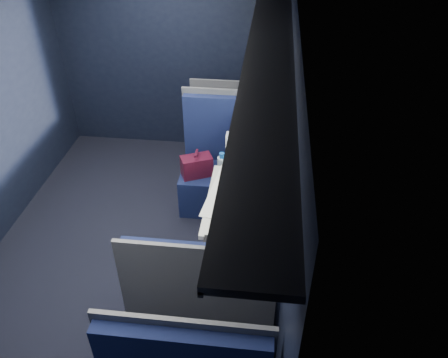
# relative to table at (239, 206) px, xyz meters

# --- Properties ---
(ground) EXTENTS (2.80, 4.20, 0.01)m
(ground) POSITION_rel_table_xyz_m (-1.03, 0.00, -0.67)
(ground) COLOR black
(room_shell) EXTENTS (3.00, 4.40, 2.40)m
(room_shell) POSITION_rel_table_xyz_m (-1.01, 0.00, 0.81)
(room_shell) COLOR black
(room_shell) RESTS_ON ground
(table) EXTENTS (0.62, 1.00, 0.74)m
(table) POSITION_rel_table_xyz_m (0.00, 0.00, 0.00)
(table) COLOR #54565E
(table) RESTS_ON ground
(seat_bay_near) EXTENTS (1.04, 0.62, 1.26)m
(seat_bay_near) POSITION_rel_table_xyz_m (-0.19, 0.87, -0.24)
(seat_bay_near) COLOR #0D1339
(seat_bay_near) RESTS_ON ground
(seat_bay_far) EXTENTS (1.04, 0.62, 1.26)m
(seat_bay_far) POSITION_rel_table_xyz_m (-0.18, -0.87, -0.25)
(seat_bay_far) COLOR #0D1339
(seat_bay_far) RESTS_ON ground
(seat_row_front) EXTENTS (1.04, 0.51, 1.16)m
(seat_row_front) POSITION_rel_table_xyz_m (-0.18, 1.80, -0.25)
(seat_row_front) COLOR #0D1339
(seat_row_front) RESTS_ON ground
(man) EXTENTS (0.53, 0.56, 1.32)m
(man) POSITION_rel_table_xyz_m (0.07, 0.70, 0.06)
(man) COLOR black
(man) RESTS_ON ground
(woman) EXTENTS (0.53, 0.56, 1.32)m
(woman) POSITION_rel_table_xyz_m (0.07, -0.71, 0.06)
(woman) COLOR black
(woman) RESTS_ON ground
(papers) EXTENTS (0.66, 0.87, 0.01)m
(papers) POSITION_rel_table_xyz_m (0.01, 0.09, 0.08)
(papers) COLOR white
(papers) RESTS_ON table
(laptop) EXTENTS (0.24, 0.30, 0.22)m
(laptop) POSITION_rel_table_xyz_m (0.26, 0.04, 0.14)
(laptop) COLOR silver
(laptop) RESTS_ON table
(bottle_small) EXTENTS (0.06, 0.06, 0.22)m
(bottle_small) POSITION_rel_table_xyz_m (0.23, 0.34, 0.17)
(bottle_small) COLOR silver
(bottle_small) RESTS_ON table
(cup) EXTENTS (0.08, 0.08, 0.10)m
(cup) POSITION_rel_table_xyz_m (0.24, 0.42, 0.13)
(cup) COLOR white
(cup) RESTS_ON table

